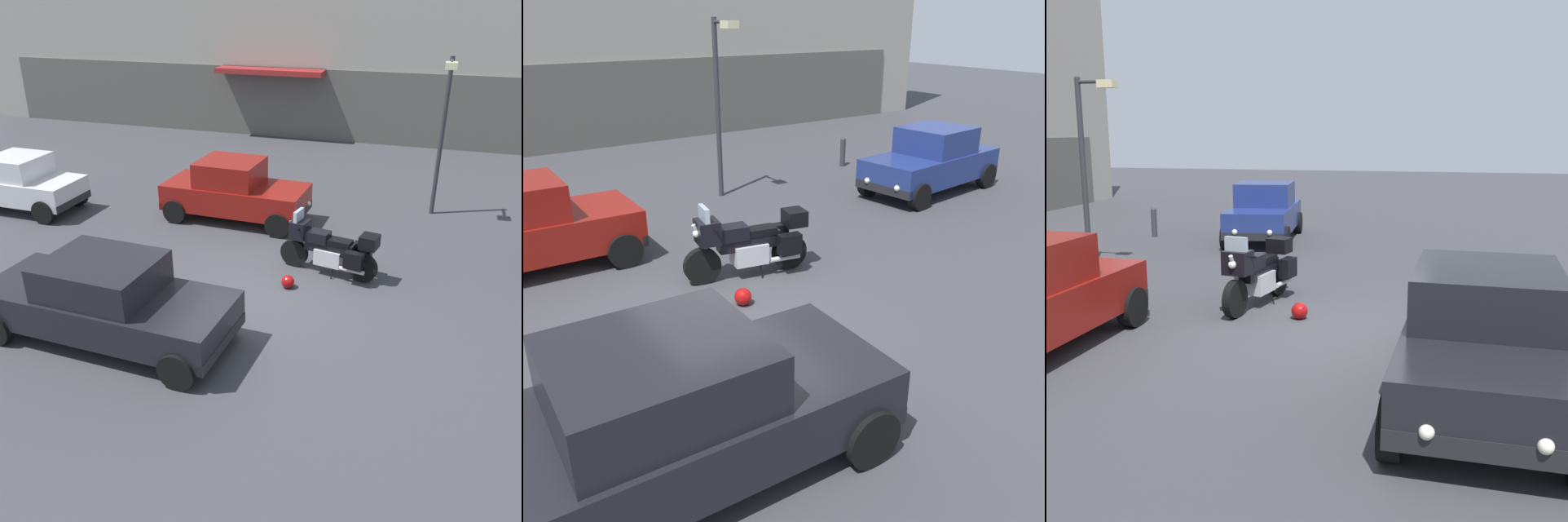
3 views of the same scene
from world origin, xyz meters
TOP-DOWN VIEW (x-y plane):
  - ground_plane at (0.00, 0.00)m, footprint 80.00×80.00m
  - motorcycle at (1.39, 1.73)m, footprint 2.25×0.96m
  - helmet at (0.70, 0.82)m, footprint 0.28×0.28m
  - car_sedan_far at (-1.84, -2.00)m, footprint 4.64×2.09m
  - car_compact_side at (-7.72, 3.06)m, footprint 3.50×1.75m
  - car_wagon_end at (-1.72, 4.17)m, footprint 3.92×1.90m
  - streetlamp_curbside at (3.38, 6.13)m, footprint 0.28×0.94m

SIDE VIEW (x-z plane):
  - ground_plane at x=0.00m, z-range 0.00..0.00m
  - helmet at x=0.70m, z-range 0.00..0.28m
  - motorcycle at x=1.39m, z-range -0.06..1.30m
  - car_compact_side at x=-7.72m, z-range -0.01..1.55m
  - car_sedan_far at x=-1.84m, z-range 0.00..1.56m
  - car_wagon_end at x=-1.72m, z-range -0.01..1.63m
  - streetlamp_curbside at x=3.38m, z-range 0.50..4.69m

